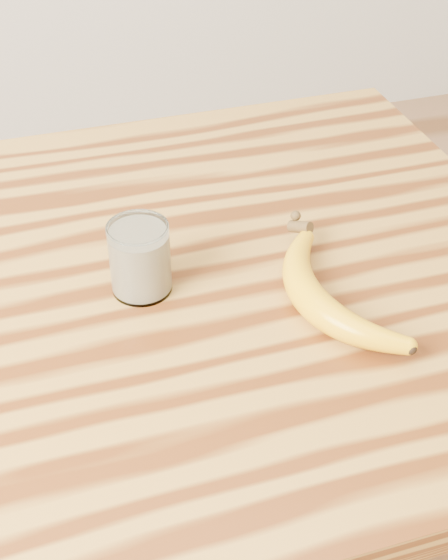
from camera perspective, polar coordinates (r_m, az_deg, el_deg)
name	(u,v)px	position (r m, az deg, el deg)	size (l,w,h in m)	color
table	(64,380)	(0.99, -11.64, -7.14)	(1.20, 0.80, 0.90)	olive
smoothie_glass	(140,259)	(0.88, -6.17, 1.53)	(0.07, 0.07, 0.09)	white
banana	(310,300)	(0.86, 6.32, -1.50)	(0.11, 0.31, 0.04)	#E3A10E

